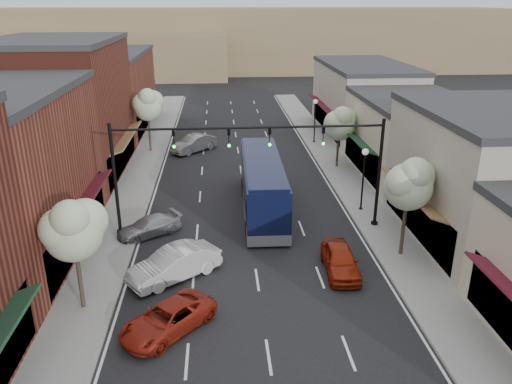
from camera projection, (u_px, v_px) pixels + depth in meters
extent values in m
plane|color=black|center=(260.00, 301.00, 23.97)|extent=(160.00, 160.00, 0.00)
cube|color=gray|center=(139.00, 177.00, 40.57)|extent=(2.80, 73.00, 0.15)
cube|color=gray|center=(342.00, 172.00, 41.75)|extent=(2.80, 73.00, 0.15)
cube|color=gray|center=(156.00, 177.00, 40.66)|extent=(0.25, 73.00, 0.17)
cube|color=gray|center=(325.00, 173.00, 41.65)|extent=(0.25, 73.00, 0.17)
cube|color=black|center=(74.00, 226.00, 28.27)|extent=(0.60, 11.90, 2.60)
cube|color=#52121F|center=(86.00, 201.00, 27.78)|extent=(1.07, 9.80, 0.49)
cube|color=maroon|center=(61.00, 112.00, 39.69)|extent=(9.00, 14.00, 10.50)
cube|color=#2D2D30|center=(51.00, 40.00, 37.73)|extent=(9.20, 14.10, 0.40)
cube|color=black|center=(119.00, 154.00, 41.29)|extent=(0.60, 11.90, 2.60)
cube|color=olive|center=(127.00, 137.00, 40.81)|extent=(1.07, 9.80, 0.49)
cube|color=brown|center=(104.00, 93.00, 55.02)|extent=(9.00, 18.00, 8.00)
cube|color=#2D2D30|center=(100.00, 54.00, 53.52)|extent=(9.20, 18.10, 0.40)
cube|color=black|center=(145.00, 114.00, 56.18)|extent=(0.60, 15.30, 2.60)
cube|color=#173B25|center=(151.00, 100.00, 55.70)|extent=(1.07, 12.60, 0.49)
cube|color=#A59B8E|center=(487.00, 179.00, 29.18)|extent=(8.00, 12.00, 7.50)
cube|color=#2D2D30|center=(498.00, 112.00, 27.76)|extent=(8.20, 12.10, 0.40)
cube|color=black|center=(421.00, 215.00, 29.69)|extent=(0.60, 10.20, 2.60)
cube|color=olive|center=(411.00, 192.00, 29.09)|extent=(1.07, 8.40, 0.49)
cube|color=#C3B69B|center=(411.00, 139.00, 40.61)|extent=(8.00, 12.00, 6.00)
cube|color=#2D2D30|center=(415.00, 99.00, 39.46)|extent=(8.20, 12.10, 0.40)
cube|color=black|center=(365.00, 156.00, 40.85)|extent=(0.60, 10.20, 2.60)
cube|color=#173B25|center=(356.00, 139.00, 40.26)|extent=(1.07, 8.40, 0.49)
cube|color=#A59B8E|center=(364.00, 100.00, 53.46)|extent=(8.00, 16.00, 7.00)
cube|color=#2D2D30|center=(366.00, 65.00, 52.13)|extent=(8.20, 16.10, 0.40)
cube|color=black|center=(329.00, 118.00, 53.88)|extent=(0.60, 13.60, 2.60)
cube|color=#52121F|center=(322.00, 105.00, 53.29)|extent=(1.07, 11.20, 0.49)
cube|color=#7A6647|center=(225.00, 38.00, 105.56)|extent=(120.00, 30.00, 12.00)
cube|color=#7A6647|center=(93.00, 55.00, 93.36)|extent=(50.00, 20.00, 8.00)
cylinder|color=black|center=(374.00, 224.00, 31.92)|extent=(0.44, 0.44, 0.30)
cylinder|color=black|center=(379.00, 175.00, 30.72)|extent=(0.20, 0.20, 7.00)
cylinder|color=black|center=(317.00, 126.00, 29.32)|extent=(8.00, 0.14, 0.14)
imported|color=black|center=(323.00, 136.00, 29.57)|extent=(0.18, 0.46, 1.10)
sphere|color=#19E533|center=(323.00, 144.00, 29.61)|extent=(0.18, 0.18, 0.18)
imported|color=black|center=(270.00, 137.00, 29.34)|extent=(0.18, 0.46, 1.10)
sphere|color=#19E533|center=(270.00, 145.00, 29.38)|extent=(0.18, 0.18, 0.18)
cylinder|color=black|center=(121.00, 232.00, 30.80)|extent=(0.44, 0.44, 0.30)
cylinder|color=black|center=(115.00, 181.00, 29.59)|extent=(0.20, 0.20, 7.00)
cylinder|color=black|center=(180.00, 129.00, 28.76)|extent=(8.00, 0.14, 0.14)
imported|color=black|center=(174.00, 139.00, 28.95)|extent=(0.18, 0.46, 1.10)
sphere|color=#19E533|center=(174.00, 147.00, 28.99)|extent=(0.18, 0.18, 0.18)
imported|color=black|center=(229.00, 138.00, 29.17)|extent=(0.18, 0.46, 1.10)
sphere|color=#19E533|center=(229.00, 146.00, 29.21)|extent=(0.18, 0.18, 0.18)
cylinder|color=#47382B|center=(404.00, 226.00, 27.61)|extent=(0.20, 0.20, 3.71)
sphere|color=beige|center=(408.00, 187.00, 26.77)|extent=(2.60, 2.60, 2.60)
sphere|color=beige|center=(416.00, 177.00, 26.92)|extent=(2.00, 2.00, 2.00)
sphere|color=beige|center=(404.00, 183.00, 26.34)|extent=(1.90, 1.90, 1.90)
sphere|color=beige|center=(415.00, 173.00, 25.98)|extent=(1.70, 1.70, 1.70)
cylinder|color=#47382B|center=(338.00, 149.00, 42.57)|extent=(0.20, 0.20, 3.33)
sphere|color=beige|center=(339.00, 125.00, 41.82)|extent=(2.60, 2.60, 2.60)
sphere|color=beige|center=(344.00, 119.00, 41.98)|extent=(2.00, 2.00, 2.00)
sphere|color=beige|center=(335.00, 122.00, 41.40)|extent=(1.90, 1.90, 1.90)
sphere|color=beige|center=(342.00, 117.00, 41.06)|extent=(1.70, 1.70, 1.70)
cylinder|color=#47382B|center=(80.00, 276.00, 22.75)|extent=(0.20, 0.20, 3.52)
sphere|color=beige|center=(73.00, 233.00, 21.96)|extent=(2.60, 2.60, 2.60)
sphere|color=beige|center=(85.00, 221.00, 22.12)|extent=(2.00, 2.00, 2.00)
sphere|color=beige|center=(61.00, 229.00, 21.54)|extent=(1.90, 1.90, 1.90)
sphere|color=beige|center=(70.00, 219.00, 21.19)|extent=(1.70, 1.70, 1.70)
cylinder|color=#47382B|center=(150.00, 132.00, 46.89)|extent=(0.20, 0.20, 3.84)
sphere|color=beige|center=(148.00, 107.00, 46.03)|extent=(2.60, 2.60, 2.60)
sphere|color=beige|center=(153.00, 101.00, 46.17)|extent=(2.00, 2.00, 2.00)
sphere|color=beige|center=(142.00, 104.00, 45.59)|extent=(1.90, 1.90, 1.90)
sphere|color=beige|center=(147.00, 98.00, 45.22)|extent=(1.70, 1.70, 1.70)
cylinder|color=black|center=(361.00, 210.00, 34.25)|extent=(0.28, 0.28, 0.20)
cylinder|color=black|center=(363.00, 184.00, 33.57)|extent=(0.12, 0.12, 4.00)
sphere|color=white|center=(365.00, 152.00, 32.77)|extent=(0.44, 0.44, 0.44)
cylinder|color=black|center=(314.00, 142.00, 50.54)|extent=(0.28, 0.28, 0.20)
cylinder|color=black|center=(315.00, 124.00, 49.86)|extent=(0.12, 0.12, 4.00)
sphere|color=white|center=(316.00, 102.00, 49.06)|extent=(0.44, 0.44, 0.44)
cube|color=black|center=(262.00, 183.00, 33.77)|extent=(2.79, 11.88, 3.00)
cube|color=#595B60|center=(262.00, 202.00, 34.28)|extent=(2.81, 11.90, 0.69)
cube|color=black|center=(262.00, 177.00, 33.63)|extent=(2.83, 10.94, 1.08)
cube|color=black|center=(263.00, 161.00, 33.22)|extent=(2.58, 11.40, 0.25)
cube|color=black|center=(270.00, 209.00, 28.09)|extent=(2.05, 0.12, 1.18)
cylinder|color=black|center=(248.00, 229.00, 30.37)|extent=(0.34, 1.03, 1.03)
cylinder|color=black|center=(286.00, 228.00, 30.49)|extent=(0.34, 1.03, 1.03)
cylinder|color=black|center=(244.00, 184.00, 37.72)|extent=(0.34, 1.03, 1.03)
cylinder|color=black|center=(274.00, 184.00, 37.84)|extent=(0.34, 1.03, 1.03)
cylinder|color=black|center=(244.00, 191.00, 36.44)|extent=(0.34, 1.03, 1.03)
cylinder|color=black|center=(276.00, 190.00, 36.56)|extent=(0.34, 1.03, 1.03)
imported|color=#971F0A|center=(340.00, 260.00, 26.33)|extent=(1.84, 4.24, 1.42)
imported|color=maroon|center=(168.00, 319.00, 21.62)|extent=(4.59, 4.71, 1.25)
imported|color=silver|center=(174.00, 264.00, 25.74)|extent=(4.99, 4.30, 1.62)
imported|color=#9D9EA3|center=(149.00, 226.00, 30.56)|extent=(4.25, 3.55, 1.16)
imported|color=gray|center=(194.00, 144.00, 47.47)|extent=(4.56, 4.58, 1.58)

